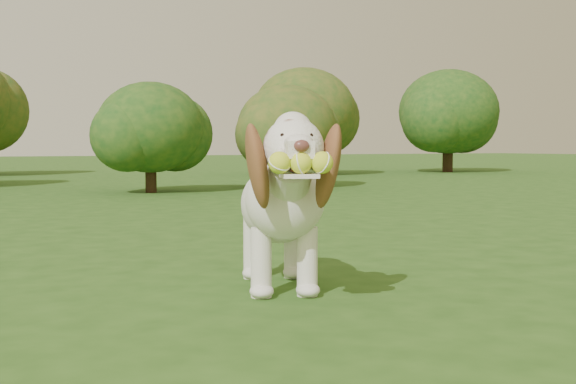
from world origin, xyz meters
name	(u,v)px	position (x,y,z in m)	size (l,w,h in m)	color
ground	(285,320)	(0.00, 0.00, 0.00)	(80.00, 80.00, 0.00)	#254915
dog	(281,198)	(0.22, 0.46, 0.39)	(0.64, 1.10, 0.73)	silver
shrub_d	(287,127)	(3.69, 7.01, 0.87)	(1.43, 1.43, 1.48)	#382314
shrub_c	(150,128)	(1.62, 6.83, 0.84)	(1.37, 1.37, 1.42)	#382314
shrub_f	(304,112)	(6.03, 10.70, 1.29)	(2.11, 2.11, 2.19)	#382314
shrub_h	(448,112)	(9.73, 10.62, 1.37)	(2.24, 2.24, 2.33)	#382314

